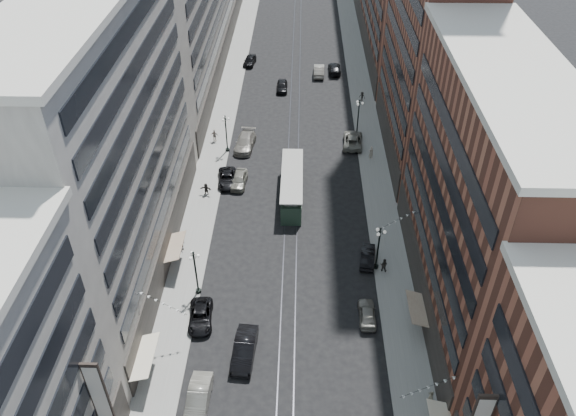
# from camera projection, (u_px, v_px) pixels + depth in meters

# --- Properties ---
(ground) EXTENTS (220.00, 220.00, 0.00)m
(ground) POSITION_uv_depth(u_px,v_px,m) (294.00, 134.00, 82.29)
(ground) COLOR black
(ground) RESTS_ON ground
(sidewalk_west) EXTENTS (4.00, 180.00, 0.15)m
(sidewalk_west) POSITION_uv_depth(u_px,v_px,m) (227.00, 101.00, 90.33)
(sidewalk_west) COLOR gray
(sidewalk_west) RESTS_ON ground
(sidewalk_east) EXTENTS (4.00, 180.00, 0.15)m
(sidewalk_east) POSITION_uv_depth(u_px,v_px,m) (363.00, 103.00, 89.91)
(sidewalk_east) COLOR gray
(sidewalk_east) RESTS_ON ground
(rail_west) EXTENTS (0.12, 180.00, 0.02)m
(rail_west) POSITION_uv_depth(u_px,v_px,m) (291.00, 102.00, 90.18)
(rail_west) COLOR #2D2D33
(rail_west) RESTS_ON ground
(rail_east) EXTENTS (0.12, 180.00, 0.02)m
(rail_east) POSITION_uv_depth(u_px,v_px,m) (299.00, 102.00, 90.15)
(rail_east) COLOR #2D2D33
(rail_east) RESTS_ON ground
(building_west_mid) EXTENTS (8.00, 36.00, 28.00)m
(building_west_mid) POSITION_uv_depth(u_px,v_px,m) (110.00, 149.00, 52.72)
(building_west_mid) COLOR #A39D91
(building_west_mid) RESTS_ON ground
(building_east_mid) EXTENTS (8.00, 30.00, 24.00)m
(building_east_mid) POSITION_uv_depth(u_px,v_px,m) (482.00, 204.00, 49.35)
(building_east_mid) COLOR brown
(building_east_mid) RESTS_ON ground
(lamppost_sw_far) EXTENTS (1.03, 1.14, 5.52)m
(lamppost_sw_far) POSITION_uv_depth(u_px,v_px,m) (196.00, 271.00, 55.34)
(lamppost_sw_far) COLOR black
(lamppost_sw_far) RESTS_ON sidewalk_west
(lamppost_sw_mid) EXTENTS (1.03, 1.14, 5.52)m
(lamppost_sw_mid) POSITION_uv_depth(u_px,v_px,m) (226.00, 132.00, 76.62)
(lamppost_sw_mid) COLOR black
(lamppost_sw_mid) RESTS_ON sidewalk_west
(lamppost_se_far) EXTENTS (1.03, 1.14, 5.52)m
(lamppost_se_far) POSITION_uv_depth(u_px,v_px,m) (378.00, 247.00, 58.14)
(lamppost_se_far) COLOR black
(lamppost_se_far) RESTS_ON sidewalk_east
(lamppost_se_mid) EXTENTS (1.03, 1.14, 5.52)m
(lamppost_se_mid) POSITION_uv_depth(u_px,v_px,m) (358.00, 116.00, 80.20)
(lamppost_se_mid) COLOR black
(lamppost_se_mid) RESTS_ON sidewalk_east
(streetcar) EXTENTS (2.62, 11.84, 3.27)m
(streetcar) POSITION_uv_depth(u_px,v_px,m) (292.00, 186.00, 69.32)
(streetcar) COLOR #263C2D
(streetcar) RESTS_ON ground
(car_1) EXTENTS (1.92, 5.03, 1.64)m
(car_1) POSITION_uv_depth(u_px,v_px,m) (198.00, 398.00, 46.70)
(car_1) COLOR gray
(car_1) RESTS_ON ground
(car_2) EXTENTS (2.59, 4.93, 1.32)m
(car_2) POSITION_uv_depth(u_px,v_px,m) (201.00, 316.00, 53.91)
(car_2) COLOR black
(car_2) RESTS_ON ground
(car_4) EXTENTS (1.64, 4.05, 1.38)m
(car_4) POSITION_uv_depth(u_px,v_px,m) (367.00, 313.00, 54.17)
(car_4) COLOR gray
(car_4) RESTS_ON ground
(car_5) EXTENTS (2.25, 5.48, 1.77)m
(car_5) POSITION_uv_depth(u_px,v_px,m) (244.00, 349.00, 50.56)
(car_5) COLOR black
(car_5) RESTS_ON ground
(pedestrian_2) EXTENTS (1.05, 0.76, 1.93)m
(pedestrian_2) POSITION_uv_depth(u_px,v_px,m) (181.00, 243.00, 61.66)
(pedestrian_2) COLOR black
(pedestrian_2) RESTS_ON sidewalk_west
(pedestrian_4) EXTENTS (0.56, 1.02, 1.66)m
(pedestrian_4) POSITION_uv_depth(u_px,v_px,m) (431.00, 398.00, 46.53)
(pedestrian_4) COLOR #BAB49A
(pedestrian_4) RESTS_ON sidewalk_east
(car_7) EXTENTS (2.78, 5.10, 1.36)m
(car_7) POSITION_uv_depth(u_px,v_px,m) (227.00, 178.00, 72.14)
(car_7) COLOR black
(car_7) RESTS_ON ground
(car_8) EXTENTS (3.06, 6.21, 1.74)m
(car_8) POSITION_uv_depth(u_px,v_px,m) (245.00, 142.00, 78.81)
(car_8) COLOR slate
(car_8) RESTS_ON ground
(car_9) EXTENTS (2.44, 4.77, 1.56)m
(car_9) POSITION_uv_depth(u_px,v_px,m) (250.00, 60.00, 101.29)
(car_9) COLOR black
(car_9) RESTS_ON ground
(car_10) EXTENTS (2.05, 4.44, 1.41)m
(car_10) POSITION_uv_depth(u_px,v_px,m) (368.00, 256.00, 60.55)
(car_10) COLOR black
(car_10) RESTS_ON ground
(car_11) EXTENTS (3.08, 5.89, 1.58)m
(car_11) POSITION_uv_depth(u_px,v_px,m) (353.00, 140.00, 79.46)
(car_11) COLOR slate
(car_11) RESTS_ON ground
(car_12) EXTENTS (2.11, 5.18, 1.50)m
(car_12) POSITION_uv_depth(u_px,v_px,m) (334.00, 68.00, 98.64)
(car_12) COLOR black
(car_12) RESTS_ON ground
(car_13) EXTENTS (1.77, 4.39, 1.50)m
(car_13) POSITION_uv_depth(u_px,v_px,m) (282.00, 86.00, 93.12)
(car_13) COLOR black
(car_13) RESTS_ON ground
(car_14) EXTENTS (1.95, 5.18, 1.69)m
(car_14) POSITION_uv_depth(u_px,v_px,m) (319.00, 70.00, 97.74)
(car_14) COLOR gray
(car_14) RESTS_ON ground
(pedestrian_5) EXTENTS (1.51, 0.71, 1.57)m
(pedestrian_5) POSITION_uv_depth(u_px,v_px,m) (206.00, 189.00, 69.88)
(pedestrian_5) COLOR black
(pedestrian_5) RESTS_ON sidewalk_west
(pedestrian_6) EXTENTS (1.13, 0.65, 1.83)m
(pedestrian_6) POSITION_uv_depth(u_px,v_px,m) (215.00, 136.00, 79.87)
(pedestrian_6) COLOR gray
(pedestrian_6) RESTS_ON sidewalk_west
(pedestrian_7) EXTENTS (0.87, 0.65, 1.60)m
(pedestrian_7) POSITION_uv_depth(u_px,v_px,m) (384.00, 265.00, 59.13)
(pedestrian_7) COLOR black
(pedestrian_7) RESTS_ON sidewalk_east
(pedestrian_8) EXTENTS (0.83, 0.71, 1.93)m
(pedestrian_8) POSITION_uv_depth(u_px,v_px,m) (371.00, 153.00, 76.19)
(pedestrian_8) COLOR #C0B29F
(pedestrian_8) RESTS_ON sidewalk_east
(pedestrian_9) EXTENTS (1.07, 0.77, 1.53)m
(pedestrian_9) POSITION_uv_depth(u_px,v_px,m) (362.00, 96.00, 89.80)
(pedestrian_9) COLOR black
(pedestrian_9) RESTS_ON sidewalk_east
(car_extra_0) EXTENTS (2.13, 4.62, 1.53)m
(car_extra_0) POSITION_uv_depth(u_px,v_px,m) (239.00, 180.00, 71.78)
(car_extra_0) COLOR gray
(car_extra_0) RESTS_ON ground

